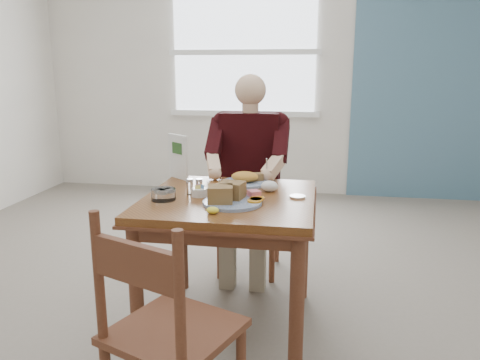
% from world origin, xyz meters
% --- Properties ---
extents(floor, '(6.00, 6.00, 0.00)m').
position_xyz_m(floor, '(0.00, 0.00, 0.00)').
color(floor, '#726A5C').
rests_on(floor, ground).
extents(wall_back, '(5.50, 0.00, 5.50)m').
position_xyz_m(wall_back, '(0.00, 3.00, 1.40)').
color(wall_back, silver).
rests_on(wall_back, ground).
extents(accent_panel, '(1.60, 0.02, 2.80)m').
position_xyz_m(accent_panel, '(1.60, 2.98, 1.40)').
color(accent_panel, slate).
rests_on(accent_panel, ground).
extents(lemon_wedge, '(0.06, 0.05, 0.03)m').
position_xyz_m(lemon_wedge, '(-0.02, -0.31, 0.77)').
color(lemon_wedge, '#FFF235').
rests_on(lemon_wedge, table).
extents(napkin, '(0.11, 0.09, 0.06)m').
position_xyz_m(napkin, '(0.20, 0.14, 0.78)').
color(napkin, white).
rests_on(napkin, table).
extents(metal_dish, '(0.11, 0.11, 0.01)m').
position_xyz_m(metal_dish, '(0.36, 0.04, 0.76)').
color(metal_dish, silver).
rests_on(metal_dish, table).
extents(window, '(1.72, 0.04, 1.42)m').
position_xyz_m(window, '(-0.40, 2.97, 1.60)').
color(window, white).
rests_on(window, wall_back).
extents(table, '(0.92, 0.92, 0.75)m').
position_xyz_m(table, '(0.00, 0.00, 0.64)').
color(table, brown).
rests_on(table, ground).
extents(chair_far, '(0.42, 0.42, 0.95)m').
position_xyz_m(chair_far, '(0.00, 0.80, 0.48)').
color(chair_far, brown).
rests_on(chair_far, ground).
extents(chair_near, '(0.55, 0.55, 0.95)m').
position_xyz_m(chair_near, '(-0.06, -0.92, 0.48)').
color(chair_near, brown).
rests_on(chair_near, ground).
extents(diner, '(0.53, 0.56, 1.39)m').
position_xyz_m(diner, '(0.00, 0.71, 0.81)').
color(diner, gray).
rests_on(diner, chair_far).
extents(near_plate, '(0.32, 0.31, 0.10)m').
position_xyz_m(near_plate, '(0.03, -0.13, 0.79)').
color(near_plate, white).
rests_on(near_plate, table).
extents(far_plate, '(0.36, 0.36, 0.07)m').
position_xyz_m(far_plate, '(0.04, 0.30, 0.78)').
color(far_plate, white).
rests_on(far_plate, table).
extents(caddy, '(0.11, 0.11, 0.06)m').
position_xyz_m(caddy, '(-0.16, -0.02, 0.77)').
color(caddy, white).
rests_on(caddy, table).
extents(shakers, '(0.10, 0.06, 0.09)m').
position_xyz_m(shakers, '(-0.20, 0.02, 0.79)').
color(shakers, white).
rests_on(shakers, table).
extents(creamer, '(0.15, 0.15, 0.06)m').
position_xyz_m(creamer, '(-0.32, -0.12, 0.78)').
color(creamer, white).
rests_on(creamer, table).
extents(menu, '(0.16, 0.13, 0.27)m').
position_xyz_m(menu, '(-0.39, 0.37, 0.89)').
color(menu, white).
rests_on(menu, table).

